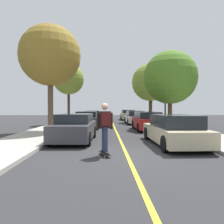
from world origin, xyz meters
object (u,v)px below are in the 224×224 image
at_px(parked_car_right_far, 135,117).
at_px(fire_hydrant, 168,124).
at_px(parked_car_right_near, 147,121).
at_px(parked_car_left_nearest, 75,128).
at_px(parked_car_left_near, 87,120).
at_px(skateboarder, 105,125).
at_px(parked_car_right_nearest, 174,130).
at_px(street_tree_right_near, 151,82).
at_px(parked_car_right_farthest, 128,115).
at_px(street_tree_right_nearest, 170,78).
at_px(street_tree_left_nearest, 50,56).
at_px(skateboard, 105,153).
at_px(parked_car_left_far, 92,116).
at_px(street_tree_left_near, 69,79).
at_px(streetlamp, 165,87).

xyz_separation_m(parked_car_right_far, fire_hydrant, (1.50, -6.64, -0.17)).
bearing_deg(parked_car_right_near, parked_car_right_far, 90.00).
bearing_deg(parked_car_left_nearest, parked_car_left_near, 90.02).
distance_m(fire_hydrant, skateboarder, 9.36).
xyz_separation_m(parked_car_right_nearest, street_tree_right_near, (2.06, 14.73, 3.86)).
bearing_deg(fire_hydrant, parked_car_right_farthest, 96.24).
height_order(street_tree_right_nearest, street_tree_right_near, street_tree_right_near).
bearing_deg(street_tree_left_nearest, parked_car_right_far, 50.39).
distance_m(parked_car_left_near, fire_hydrant, 6.43).
relative_size(parked_car_right_far, skateboard, 5.13).
bearing_deg(parked_car_right_nearest, parked_car_left_near, 119.66).
height_order(parked_car_left_far, parked_car_right_nearest, parked_car_right_nearest).
bearing_deg(street_tree_left_nearest, parked_car_right_near, 13.33).
height_order(parked_car_right_farthest, skateboarder, skateboarder).
xyz_separation_m(parked_car_right_nearest, skateboarder, (-3.07, -2.12, 0.42)).
bearing_deg(street_tree_left_nearest, parked_car_right_nearest, -34.80).
distance_m(parked_car_left_far, fire_hydrant, 10.93).
distance_m(street_tree_left_nearest, fire_hydrant, 9.45).
bearing_deg(parked_car_right_near, skateboarder, -110.28).
relative_size(street_tree_left_nearest, skateboard, 7.96).
relative_size(parked_car_left_far, parked_car_right_near, 1.11).
relative_size(parked_car_right_nearest, street_tree_left_nearest, 0.68).
bearing_deg(street_tree_right_near, street_tree_right_nearest, -90.00).
relative_size(parked_car_left_far, street_tree_left_nearest, 0.65).
bearing_deg(skateboarder, parked_car_left_near, 98.49).
relative_size(parked_car_left_far, fire_hydrant, 6.38).
xyz_separation_m(parked_car_right_near, skateboard, (-3.08, -8.29, -0.60)).
relative_size(parked_car_left_nearest, street_tree_left_near, 0.72).
xyz_separation_m(parked_car_left_nearest, streetlamp, (6.34, 6.37, 2.70)).
relative_size(parked_car_left_near, parked_car_right_near, 1.08).
bearing_deg(street_tree_left_near, street_tree_right_nearest, -25.88).
xyz_separation_m(parked_car_left_far, parked_car_right_near, (4.60, -8.89, 0.03)).
distance_m(parked_car_left_far, skateboarder, 17.28).
xyz_separation_m(street_tree_right_nearest, fire_hydrant, (-0.56, -1.32, -3.57)).
distance_m(parked_car_left_near, street_tree_right_nearest, 7.50).
height_order(street_tree_left_nearest, street_tree_right_nearest, street_tree_left_nearest).
bearing_deg(parked_car_left_nearest, skateboard, -65.54).
bearing_deg(streetlamp, skateboard, -116.50).
relative_size(parked_car_right_near, skateboarder, 2.33).
height_order(parked_car_left_near, streetlamp, streetlamp).
height_order(parked_car_right_near, street_tree_right_near, street_tree_right_near).
relative_size(parked_car_right_near, street_tree_right_near, 0.62).
bearing_deg(parked_car_right_far, skateboarder, -101.75).
bearing_deg(street_tree_right_near, parked_car_right_farthest, 112.34).
relative_size(fire_hydrant, skateboard, 0.81).
height_order(parked_car_left_nearest, street_tree_left_nearest, street_tree_left_nearest).
distance_m(fire_hydrant, streetlamp, 3.30).
xyz_separation_m(parked_car_right_farthest, streetlamp, (1.75, -12.13, 2.68)).
bearing_deg(parked_car_left_near, fire_hydrant, -18.58).
distance_m(parked_car_left_near, parked_car_left_far, 7.02).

